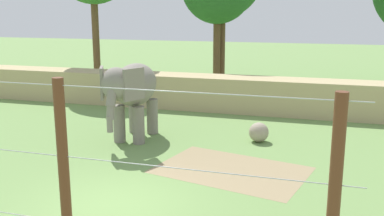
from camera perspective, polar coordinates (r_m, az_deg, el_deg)
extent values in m
plane|color=#6B8E4C|center=(11.94, -10.22, -12.21)|extent=(120.00, 120.00, 0.00)
cube|color=#937F5B|center=(14.17, 5.09, -7.98)|extent=(5.18, 4.05, 0.01)
cube|color=tan|center=(22.40, 3.35, 1.96)|extent=(36.00, 1.80, 1.70)
cylinder|color=gray|center=(16.77, -6.93, -2.20)|extent=(0.45, 0.45, 1.44)
cylinder|color=gray|center=(17.08, -9.38, -2.00)|extent=(0.45, 0.45, 1.44)
cylinder|color=gray|center=(18.09, -5.15, -1.07)|extent=(0.45, 0.45, 1.44)
cylinder|color=gray|center=(18.38, -7.45, -0.90)|extent=(0.45, 0.45, 1.44)
ellipsoid|color=gray|center=(17.28, -7.33, 3.04)|extent=(1.48, 2.69, 1.64)
ellipsoid|color=gray|center=(15.73, -9.74, 3.08)|extent=(1.14, 1.03, 1.19)
cube|color=gray|center=(15.57, -7.53, 3.06)|extent=(0.47, 0.88, 1.13)
cube|color=gray|center=(16.10, -11.57, 3.22)|extent=(0.49, 0.88, 1.13)
cylinder|color=gray|center=(15.42, -10.38, 1.27)|extent=(0.34, 0.51, 0.64)
cylinder|color=gray|center=(15.40, -10.52, -0.47)|extent=(0.27, 0.37, 0.60)
cylinder|color=gray|center=(15.43, -10.59, -2.07)|extent=(0.21, 0.21, 0.56)
cylinder|color=gray|center=(18.66, -5.54, 3.46)|extent=(0.11, 0.31, 0.82)
sphere|color=gray|center=(17.12, 8.63, -3.12)|extent=(0.76, 0.76, 0.76)
cylinder|color=brown|center=(9.32, -16.28, -7.50)|extent=(0.22, 0.22, 3.69)
cylinder|color=brown|center=(7.95, 17.91, -11.18)|extent=(0.22, 0.22, 3.69)
cylinder|color=#B7B7BC|center=(9.32, -17.16, -5.88)|extent=(11.71, 0.02, 0.02)
cylinder|color=#B7B7BC|center=(8.98, -17.75, 2.88)|extent=(11.71, 0.02, 0.02)
cylinder|color=brown|center=(28.03, 3.20, 7.04)|extent=(0.44, 0.44, 4.55)
cylinder|color=brown|center=(28.57, 3.85, 7.54)|extent=(0.44, 0.44, 4.96)
cylinder|color=brown|center=(28.79, -12.30, 8.19)|extent=(0.44, 0.44, 5.82)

